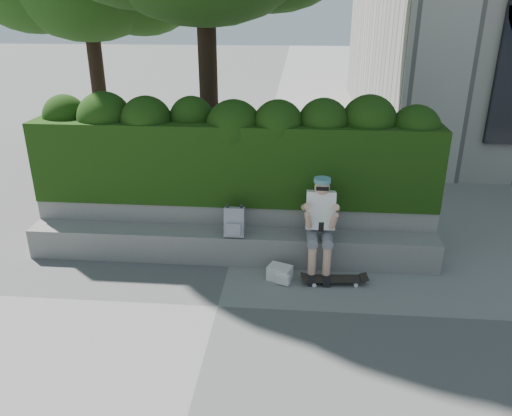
# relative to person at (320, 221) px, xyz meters

# --- Properties ---
(ground) EXTENTS (80.00, 80.00, 0.00)m
(ground) POSITION_rel_person_xyz_m (-1.29, -1.07, -0.75)
(ground) COLOR slate
(ground) RESTS_ON ground
(bench_ledge) EXTENTS (6.00, 0.45, 0.45)m
(bench_ledge) POSITION_rel_person_xyz_m (-1.29, 0.18, -0.53)
(bench_ledge) COLOR gray
(bench_ledge) RESTS_ON ground
(planter_wall) EXTENTS (6.00, 0.50, 0.75)m
(planter_wall) POSITION_rel_person_xyz_m (-1.29, 0.66, -0.38)
(planter_wall) COLOR gray
(planter_wall) RESTS_ON ground
(hedge) EXTENTS (6.00, 1.00, 1.20)m
(hedge) POSITION_rel_person_xyz_m (-1.29, 0.88, 0.60)
(hedge) COLOR black
(hedge) RESTS_ON planter_wall
(person) EXTENTS (0.40, 0.76, 1.38)m
(person) POSITION_rel_person_xyz_m (0.00, 0.00, 0.00)
(person) COLOR slate
(person) RESTS_ON ground
(skateboard) EXTENTS (0.82, 0.27, 0.08)m
(skateboard) POSITION_rel_person_xyz_m (0.21, -0.38, -0.68)
(skateboard) COLOR black
(skateboard) RESTS_ON ground
(backpack_plaid) EXTENTS (0.29, 0.15, 0.42)m
(backpack_plaid) POSITION_rel_person_xyz_m (-1.21, 0.08, -0.09)
(backpack_plaid) COLOR #B3B3B8
(backpack_plaid) RESTS_ON bench_ledge
(backpack_ground) EXTENTS (0.37, 0.32, 0.20)m
(backpack_ground) POSITION_rel_person_xyz_m (-0.54, -0.33, -0.65)
(backpack_ground) COLOR silver
(backpack_ground) RESTS_ON ground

